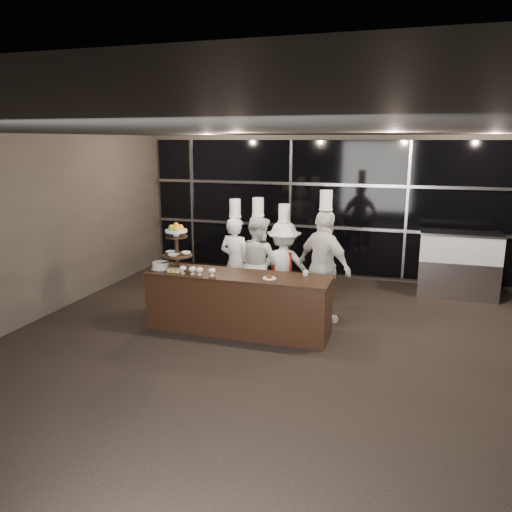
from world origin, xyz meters
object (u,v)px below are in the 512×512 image
(chef_a, at_px, (236,262))
(chef_d, at_px, (324,266))
(display_case, at_px, (459,261))
(buffet_counter, at_px, (238,303))
(display_stand, at_px, (177,243))
(chef_b, at_px, (258,263))
(layer_cake, at_px, (161,265))
(chef_c, at_px, (283,266))

(chef_a, height_order, chef_d, chef_d)
(display_case, distance_m, chef_d, 3.06)
(buffet_counter, distance_m, display_stand, 1.33)
(display_case, bearing_deg, chef_b, -150.52)
(layer_cake, relative_size, chef_d, 0.14)
(display_stand, xyz_separation_m, layer_cake, (-0.27, -0.05, -0.37))
(layer_cake, height_order, chef_d, chef_d)
(chef_b, bearing_deg, chef_a, -171.78)
(buffet_counter, distance_m, chef_c, 1.27)
(display_stand, xyz_separation_m, display_case, (4.36, 2.92, -0.65))
(chef_d, bearing_deg, chef_a, 173.33)
(display_case, height_order, chef_b, chef_b)
(display_case, relative_size, chef_d, 0.67)
(display_stand, bearing_deg, chef_b, 45.45)
(buffet_counter, relative_size, chef_b, 1.44)
(chef_c, distance_m, chef_d, 0.85)
(buffet_counter, distance_m, layer_cake, 1.37)
(buffet_counter, bearing_deg, chef_d, 33.66)
(buffet_counter, height_order, layer_cake, layer_cake)
(display_case, bearing_deg, buffet_counter, -139.02)
(buffet_counter, xyz_separation_m, layer_cake, (-1.27, -0.05, 0.51))
(display_case, bearing_deg, display_stand, -146.20)
(chef_c, bearing_deg, buffet_counter, -110.21)
(display_case, bearing_deg, layer_cake, -147.31)
(display_case, distance_m, chef_a, 4.22)
(buffet_counter, relative_size, chef_c, 1.52)
(chef_b, distance_m, chef_d, 1.20)
(buffet_counter, bearing_deg, chef_a, 111.32)
(display_case, distance_m, chef_b, 3.86)
(chef_a, bearing_deg, chef_b, 8.22)
(chef_c, bearing_deg, chef_d, -25.92)
(buffet_counter, relative_size, chef_a, 1.46)
(chef_b, height_order, chef_c, chef_b)
(buffet_counter, height_order, display_case, display_case)
(display_case, bearing_deg, chef_a, -152.45)
(chef_b, xyz_separation_m, chef_c, (0.42, 0.13, -0.05))
(buffet_counter, height_order, chef_c, chef_c)
(display_stand, relative_size, layer_cake, 2.48)
(layer_cake, height_order, chef_b, chef_b)
(buffet_counter, height_order, chef_a, chef_a)
(buffet_counter, height_order, chef_b, chef_b)
(display_stand, relative_size, display_case, 0.52)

